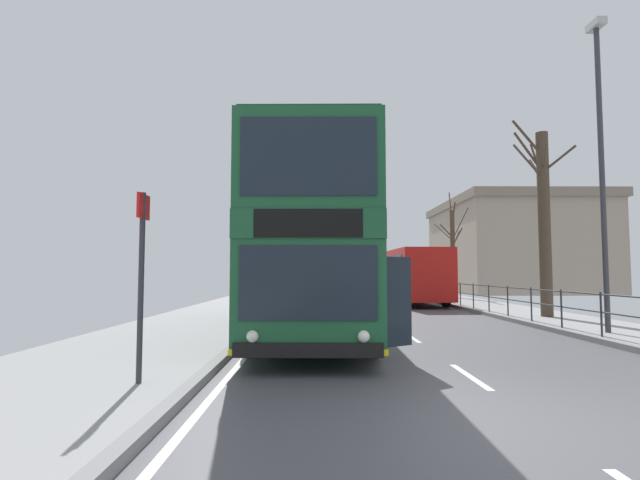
{
  "coord_description": "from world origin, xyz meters",
  "views": [
    {
      "loc": [
        -2.53,
        -5.5,
        1.69
      ],
      "look_at": [
        -2.43,
        5.23,
        2.42
      ],
      "focal_mm": 27.35,
      "sensor_mm": 36.0,
      "label": 1
    }
  ],
  "objects_px": {
    "bare_tree_far_00": "(453,249)",
    "double_decker_bus_main": "(315,248)",
    "bus_stop_sign_near": "(142,265)",
    "background_bus_far_lane": "(409,275)",
    "bare_tree_far_01": "(544,219)",
    "street_lamp_far_side": "(601,151)",
    "background_building_00": "(512,246)"
  },
  "relations": [
    {
      "from": "bare_tree_far_00",
      "to": "double_decker_bus_main",
      "type": "bearing_deg",
      "value": -116.7
    },
    {
      "from": "double_decker_bus_main",
      "to": "bus_stop_sign_near",
      "type": "xyz_separation_m",
      "value": [
        -2.48,
        -6.51,
        -0.59
      ]
    },
    {
      "from": "background_bus_far_lane",
      "to": "bare_tree_far_01",
      "type": "height_order",
      "value": "bare_tree_far_01"
    },
    {
      "from": "bus_stop_sign_near",
      "to": "bare_tree_far_00",
      "type": "relative_size",
      "value": 0.41
    },
    {
      "from": "double_decker_bus_main",
      "to": "background_bus_far_lane",
      "type": "distance_m",
      "value": 14.57
    },
    {
      "from": "bus_stop_sign_near",
      "to": "background_bus_far_lane",
      "type": "bearing_deg",
      "value": 68.99
    },
    {
      "from": "street_lamp_far_side",
      "to": "bare_tree_far_00",
      "type": "xyz_separation_m",
      "value": [
        1.15,
        18.28,
        -1.74
      ]
    },
    {
      "from": "background_bus_far_lane",
      "to": "bare_tree_far_01",
      "type": "bearing_deg",
      "value": -72.44
    },
    {
      "from": "street_lamp_far_side",
      "to": "background_building_00",
      "type": "relative_size",
      "value": 0.53
    },
    {
      "from": "bus_stop_sign_near",
      "to": "bare_tree_far_01",
      "type": "relative_size",
      "value": 0.38
    },
    {
      "from": "street_lamp_far_side",
      "to": "background_building_00",
      "type": "bearing_deg",
      "value": 71.84
    },
    {
      "from": "background_bus_far_lane",
      "to": "street_lamp_far_side",
      "type": "height_order",
      "value": "street_lamp_far_side"
    },
    {
      "from": "background_bus_far_lane",
      "to": "background_building_00",
      "type": "distance_m",
      "value": 20.87
    },
    {
      "from": "bare_tree_far_00",
      "to": "background_building_00",
      "type": "distance_m",
      "value": 15.44
    },
    {
      "from": "bus_stop_sign_near",
      "to": "bare_tree_far_01",
      "type": "bearing_deg",
      "value": 44.08
    },
    {
      "from": "bus_stop_sign_near",
      "to": "bare_tree_far_01",
      "type": "xyz_separation_m",
      "value": [
        10.77,
        10.43,
        1.84
      ]
    },
    {
      "from": "bare_tree_far_00",
      "to": "background_building_00",
      "type": "relative_size",
      "value": 0.42
    },
    {
      "from": "background_bus_far_lane",
      "to": "street_lamp_far_side",
      "type": "bearing_deg",
      "value": -80.37
    },
    {
      "from": "background_bus_far_lane",
      "to": "bare_tree_far_00",
      "type": "relative_size",
      "value": 1.44
    },
    {
      "from": "background_bus_far_lane",
      "to": "background_building_00",
      "type": "xyz_separation_m",
      "value": [
        12.54,
        16.49,
        2.5
      ]
    },
    {
      "from": "background_bus_far_lane",
      "to": "background_building_00",
      "type": "height_order",
      "value": "background_building_00"
    },
    {
      "from": "street_lamp_far_side",
      "to": "bare_tree_far_00",
      "type": "relative_size",
      "value": 1.27
    },
    {
      "from": "double_decker_bus_main",
      "to": "bare_tree_far_00",
      "type": "height_order",
      "value": "bare_tree_far_00"
    },
    {
      "from": "background_bus_far_lane",
      "to": "background_building_00",
      "type": "relative_size",
      "value": 0.6
    },
    {
      "from": "background_bus_far_lane",
      "to": "bare_tree_far_00",
      "type": "xyz_separation_m",
      "value": [
        3.58,
        3.95,
        1.62
      ]
    },
    {
      "from": "background_bus_far_lane",
      "to": "bare_tree_far_01",
      "type": "relative_size",
      "value": 1.33
    },
    {
      "from": "bare_tree_far_01",
      "to": "background_building_00",
      "type": "relative_size",
      "value": 0.45
    },
    {
      "from": "double_decker_bus_main",
      "to": "background_bus_far_lane",
      "type": "height_order",
      "value": "double_decker_bus_main"
    },
    {
      "from": "bare_tree_far_00",
      "to": "bare_tree_far_01",
      "type": "height_order",
      "value": "bare_tree_far_01"
    },
    {
      "from": "double_decker_bus_main",
      "to": "bare_tree_far_01",
      "type": "bearing_deg",
      "value": 25.33
    },
    {
      "from": "background_bus_far_lane",
      "to": "bus_stop_sign_near",
      "type": "distance_m",
      "value": 21.51
    },
    {
      "from": "bare_tree_far_01",
      "to": "bus_stop_sign_near",
      "type": "bearing_deg",
      "value": -135.92
    }
  ]
}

